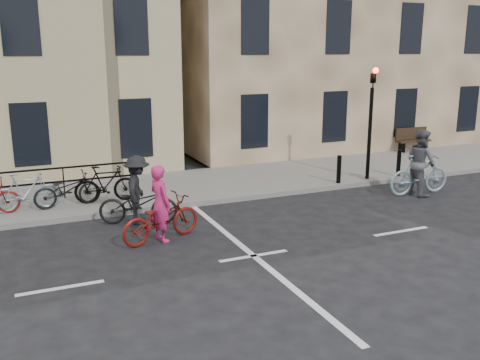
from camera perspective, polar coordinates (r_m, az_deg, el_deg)
name	(u,v)px	position (r m, az deg, el deg)	size (l,w,h in m)	color
ground	(254,256)	(11.70, 1.47, -8.12)	(120.00, 120.00, 0.00)	black
sidewalk	(40,202)	(16.41, -20.60, -2.24)	(46.00, 4.00, 0.15)	slate
building_east	(311,9)	(26.63, 7.58, 17.59)	(14.00, 10.00, 12.00)	#8A7253
traffic_light	(371,110)	(17.92, 13.82, 7.31)	(0.18, 0.30, 3.90)	black
bollard_east	(339,169)	(17.45, 10.51, 1.14)	(0.14, 0.14, 0.90)	black
bollard_west	(399,163)	(18.88, 16.57, 1.75)	(0.14, 0.14, 0.90)	black
bench	(412,138)	(23.78, 17.90, 4.25)	(1.60, 0.41, 0.97)	black
parked_bikes	(3,195)	(15.32, -23.97, -1.45)	(7.25, 1.23, 1.05)	black
cyclist_pink	(161,215)	(12.54, -8.46, -3.69)	(2.15, 1.27, 1.81)	maroon
cyclist_grey	(420,168)	(17.19, 18.65, 1.19)	(2.12, 1.03, 2.02)	#849EAD
cyclist_dark	(138,197)	(13.84, -10.84, -1.81)	(2.10, 1.29, 1.77)	black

